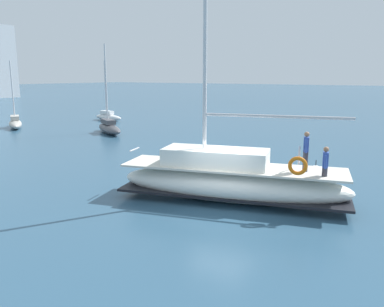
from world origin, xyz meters
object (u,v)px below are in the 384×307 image
moored_sloop_near (108,116)px  moored_catamaran (109,127)px  main_sailboat (230,180)px  mooring_buoy (315,171)px  moored_ketch_distant (15,123)px

moored_sloop_near → moored_catamaran: moored_catamaran is taller
main_sailboat → moored_sloop_near: size_ratio=1.80×
moored_sloop_near → moored_catamaran: bearing=-134.0°
moored_sloop_near → mooring_buoy: size_ratio=7.44×
moored_catamaran → moored_ketch_distant: 10.77m
moored_catamaran → moored_sloop_near: bearing=46.0°
main_sailboat → moored_catamaran: main_sailboat is taller
mooring_buoy → moored_ketch_distant: bearing=86.1°
main_sailboat → moored_ketch_distant: bearing=73.5°
moored_sloop_near → mooring_buoy: bearing=-113.4°
moored_sloop_near → moored_ketch_distant: size_ratio=1.03×
main_sailboat → moored_ketch_distant: main_sailboat is taller
moored_catamaran → main_sailboat: bearing=-121.1°
moored_sloop_near → moored_ketch_distant: 10.22m
moored_ketch_distant → moored_sloop_near: bearing=-16.7°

